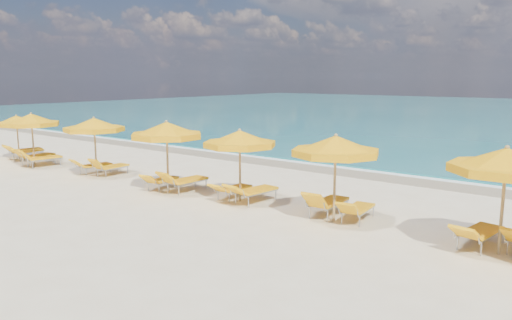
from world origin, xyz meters
The scene contains 24 objects.
ground_plane centered at (0.00, 0.00, 0.00)m, with size 120.00×120.00×0.00m, color beige.
wet_sand_band centered at (0.00, 7.40, 0.00)m, with size 120.00×2.60×0.01m, color tan.
foam_line centered at (0.00, 8.20, 0.00)m, with size 120.00×1.20×0.03m, color white.
whitecap_near centered at (-6.00, 17.00, 0.00)m, with size 14.00×0.36×0.05m, color white.
umbrella_0 centered at (-13.98, 0.06, 1.90)m, with size 2.63×2.63×2.23m.
umbrella_1 centered at (-11.36, -0.55, 2.12)m, with size 2.92×2.92×2.49m.
umbrella_2 centered at (-7.21, -0.09, 2.11)m, with size 2.77×2.77×2.47m.
umbrella_3 centered at (-2.62, -0.26, 2.20)m, with size 3.36×3.36×2.58m.
umbrella_4 centered at (0.28, 0.28, 2.07)m, with size 2.63×2.63×2.43m.
umbrella_5 centered at (3.87, 0.16, 2.16)m, with size 2.53×2.53×2.53m.
umbrella_6 centered at (8.24, 0.15, 2.20)m, with size 3.32×3.32×2.58m.
lounger_0_left centered at (-14.37, 0.63, 0.22)m, with size 0.81×1.88×0.74m.
lounger_0_right centered at (-13.60, 0.28, 0.23)m, with size 0.80×1.92×0.81m.
lounger_1_left centered at (-11.81, -0.16, 0.24)m, with size 0.93×1.99×0.88m.
lounger_1_right centered at (-11.01, -0.32, 0.24)m, with size 0.89×1.94×0.91m.
lounger_2_left centered at (-7.71, 0.16, 0.21)m, with size 0.77×1.77×0.74m.
lounger_2_right centered at (-6.78, 0.36, 0.22)m, with size 0.70×1.74×0.84m.
lounger_3_left centered at (-3.15, -0.08, 0.20)m, with size 0.84×1.73×0.71m.
lounger_3_right centered at (-2.16, 0.19, 0.24)m, with size 0.75×1.99×0.89m.
lounger_4_left centered at (-0.15, 0.46, 0.20)m, with size 0.58×1.71×0.67m.
lounger_4_right centered at (0.78, 0.45, 0.24)m, with size 0.86×2.06×0.80m.
lounger_5_left centered at (3.44, 0.58, 0.24)m, with size 0.74×1.95×0.92m.
lounger_5_right centered at (4.39, 0.61, 0.21)m, with size 0.76×1.79×0.77m.
lounger_6_left centered at (7.74, 0.39, 0.23)m, with size 0.87×1.96×0.78m.
Camera 1 is at (10.61, -12.07, 4.10)m, focal length 35.00 mm.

